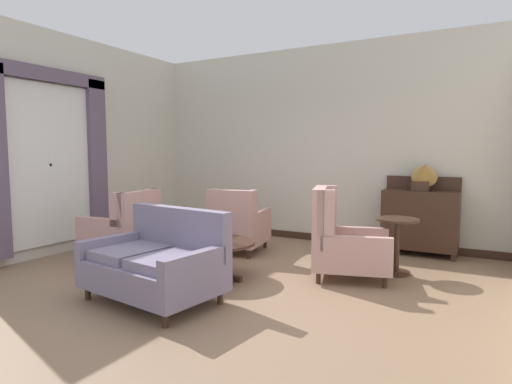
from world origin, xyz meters
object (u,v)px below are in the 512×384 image
(armchair_beside_settee, at_px, (342,242))
(armchair_back_corner, at_px, (125,231))
(side_table, at_px, (397,241))
(sideboard, at_px, (420,219))
(settee, at_px, (157,263))
(armchair_foreground_right, at_px, (238,225))
(coffee_table, at_px, (217,247))
(porcelain_vase, at_px, (218,228))
(gramophone, at_px, (424,173))

(armchair_beside_settee, xyz_separation_m, armchair_back_corner, (-2.94, -0.71, -0.02))
(side_table, height_order, sideboard, sideboard)
(settee, xyz_separation_m, side_table, (2.01, 2.19, 0.04))
(armchair_foreground_right, xyz_separation_m, armchair_back_corner, (-1.13, -1.24, 0.01))
(side_table, bearing_deg, coffee_table, -147.35)
(porcelain_vase, bearing_deg, armchair_foreground_right, 110.52)
(armchair_back_corner, bearing_deg, porcelain_vase, 84.35)
(side_table, relative_size, gramophone, 1.30)
(armchair_beside_settee, bearing_deg, porcelain_vase, 101.66)
(armchair_back_corner, relative_size, gramophone, 1.84)
(coffee_table, xyz_separation_m, settee, (-0.10, -0.97, 0.01))
(gramophone, bearing_deg, side_table, -97.65)
(armchair_beside_settee, relative_size, armchair_back_corner, 1.10)
(coffee_table, relative_size, armchair_beside_settee, 0.84)
(settee, xyz_separation_m, armchair_back_corner, (-1.48, 0.99, 0.04))
(sideboard, relative_size, gramophone, 2.13)
(armchair_beside_settee, height_order, gramophone, gramophone)
(armchair_back_corner, bearing_deg, side_table, 103.77)
(porcelain_vase, distance_m, sideboard, 3.15)
(porcelain_vase, xyz_separation_m, sideboard, (2.00, 2.43, -0.08))
(armchair_back_corner, distance_m, gramophone, 4.40)
(porcelain_vase, relative_size, armchair_beside_settee, 0.34)
(armchair_back_corner, bearing_deg, gramophone, 117.40)
(side_table, bearing_deg, settee, -132.55)
(armchair_beside_settee, bearing_deg, coffee_table, 101.81)
(settee, relative_size, armchair_beside_settee, 1.35)
(side_table, distance_m, sideboard, 1.23)
(coffee_table, relative_size, settee, 0.62)
(sideboard, bearing_deg, side_table, -94.71)
(armchair_beside_settee, bearing_deg, gramophone, -40.08)
(coffee_table, relative_size, side_table, 1.30)
(armchair_back_corner, height_order, side_table, armchair_back_corner)
(armchair_beside_settee, distance_m, side_table, 0.74)
(sideboard, bearing_deg, porcelain_vase, -129.38)
(armchair_foreground_right, height_order, armchair_beside_settee, armchair_beside_settee)
(porcelain_vase, bearing_deg, side_table, 32.58)
(coffee_table, bearing_deg, gramophone, 48.79)
(sideboard, distance_m, gramophone, 0.71)
(sideboard, bearing_deg, armchair_foreground_right, -154.33)
(armchair_beside_settee, distance_m, armchair_back_corner, 3.02)
(armchair_foreground_right, distance_m, sideboard, 2.74)
(coffee_table, distance_m, settee, 0.97)
(armchair_back_corner, relative_size, sideboard, 0.86)
(porcelain_vase, distance_m, gramophone, 3.17)
(gramophone, bearing_deg, porcelain_vase, -131.18)
(settee, bearing_deg, coffee_table, 91.72)
(armchair_back_corner, distance_m, side_table, 3.69)
(side_table, bearing_deg, armchair_foreground_right, 179.11)
(armchair_back_corner, xyz_separation_m, gramophone, (3.64, 2.33, 0.82))
(coffee_table, xyz_separation_m, armchair_beside_settee, (1.36, 0.73, 0.07))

